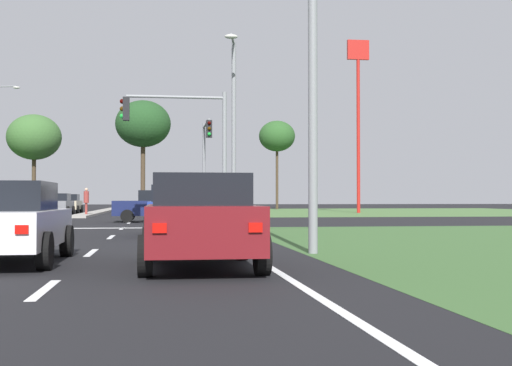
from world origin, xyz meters
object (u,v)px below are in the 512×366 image
object	(u,v)px
fastfood_pole_sign	(358,89)
treeline_fifth	(277,137)
street_lamp_second	(233,121)
treeline_third	(34,137)
car_white_fourth	(6,222)
car_blue_fifth	(176,210)
treeline_fourth	(143,124)
car_maroon_third	(200,220)
street_lamp_near	(321,8)
traffic_signal_near_right	(187,134)
pedestrian_at_median	(86,198)
traffic_signal_far_right	(206,151)
car_navy_near	(156,206)
car_beige_eighth	(68,203)
car_grey_sixth	(57,204)

from	to	relation	value
fastfood_pole_sign	treeline_fifth	xyz separation A→B (m)	(-3.57, 18.22, -2.25)
street_lamp_second	treeline_third	bearing A→B (deg)	111.03
car_white_fourth	street_lamp_second	size ratio (longest dim) A/B	0.51
car_blue_fifth	treeline_fourth	distance (m)	45.79
treeline_fifth	street_lamp_second	bearing A→B (deg)	-102.45
car_maroon_third	street_lamp_near	distance (m)	5.92
car_blue_fifth	fastfood_pole_sign	world-z (taller)	fastfood_pole_sign
car_maroon_third	treeline_fourth	xyz separation A→B (m)	(-2.35, 55.29, 7.62)
car_white_fourth	traffic_signal_near_right	world-z (taller)	traffic_signal_near_right
car_blue_fifth	pedestrian_at_median	bearing A→B (deg)	102.51
traffic_signal_far_right	traffic_signal_near_right	bearing A→B (deg)	-97.67
traffic_signal_far_right	treeline_fifth	xyz separation A→B (m)	(9.81, 32.25, 3.89)
car_navy_near	car_blue_fifth	size ratio (longest dim) A/B	0.97
traffic_signal_far_right	street_lamp_second	bearing A→B (deg)	-86.40
car_navy_near	car_beige_eighth	xyz separation A→B (m)	(-7.03, 20.95, -0.03)
car_grey_sixth	car_beige_eighth	size ratio (longest dim) A/B	1.10
car_navy_near	treeline_third	bearing A→B (deg)	18.71
car_white_fourth	street_lamp_second	distance (m)	18.46
traffic_signal_far_right	treeline_fifth	world-z (taller)	treeline_fifth
car_maroon_third	treeline_third	bearing A→B (deg)	102.67
street_lamp_second	traffic_signal_far_right	bearing A→B (deg)	93.60
car_beige_eighth	car_grey_sixth	bearing A→B (deg)	90.74
traffic_signal_near_right	pedestrian_at_median	size ratio (longest dim) A/B	3.22
car_grey_sixth	street_lamp_second	distance (m)	22.12
traffic_signal_far_right	treeline_fourth	xyz separation A→B (m)	(-4.30, 27.56, 4.48)
treeline_fourth	car_maroon_third	bearing A→B (deg)	-87.57
traffic_signal_near_right	street_lamp_near	size ratio (longest dim) A/B	0.59
street_lamp_second	car_white_fourth	bearing A→B (deg)	-109.39
treeline_fourth	car_blue_fifth	bearing A→B (deg)	-87.25
car_navy_near	treeline_third	world-z (taller)	treeline_third
car_white_fourth	car_grey_sixth	world-z (taller)	car_grey_sixth
treeline_third	treeline_fourth	world-z (taller)	treeline_fourth
car_navy_near	pedestrian_at_median	bearing A→B (deg)	22.02
traffic_signal_far_right	treeline_fourth	world-z (taller)	treeline_fourth
car_beige_eighth	pedestrian_at_median	world-z (taller)	pedestrian_at_median
treeline_fifth	car_grey_sixth	bearing A→B (deg)	-130.94
street_lamp_second	fastfood_pole_sign	distance (m)	27.32
car_blue_fifth	car_maroon_third	bearing A→B (deg)	-88.98
traffic_signal_near_right	pedestrian_at_median	distance (m)	19.13
car_beige_eighth	treeline_third	world-z (taller)	treeline_third
car_maroon_third	car_beige_eighth	xyz separation A→B (m)	(-7.93, 43.74, -0.03)
street_lamp_second	treeline_third	world-z (taller)	treeline_third
traffic_signal_far_right	pedestrian_at_median	xyz separation A→B (m)	(-7.46, 6.46, -2.75)
car_navy_near	car_grey_sixth	xyz separation A→B (m)	(-6.95, 14.58, -0.02)
car_white_fourth	traffic_signal_far_right	bearing A→B (deg)	78.50
traffic_signal_far_right	fastfood_pole_sign	xyz separation A→B (m)	(13.38, 14.02, 6.14)
car_grey_sixth	car_blue_fifth	bearing A→B (deg)	105.75
car_blue_fifth	street_lamp_second	world-z (taller)	street_lamp_second
car_white_fourth	pedestrian_at_median	distance (m)	33.04
car_navy_near	car_beige_eighth	world-z (taller)	car_navy_near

